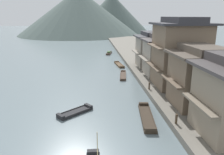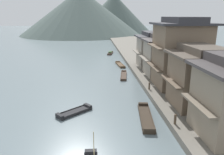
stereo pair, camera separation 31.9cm
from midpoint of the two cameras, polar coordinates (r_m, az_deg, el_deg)
The scene contains 14 objects.
riverbank_right at distance 44.59m, azimuth 15.28°, elevation 3.39°, with size 18.00×110.00×0.64m, color #6B665B.
boat_moored_nearest at distance 43.29m, azimuth 1.67°, elevation 3.33°, with size 1.56×5.06×0.40m.
boat_moored_second at distance 22.74m, azimuth -9.95°, elevation -8.83°, with size 3.59×3.28×0.43m.
boat_moored_third at distance 56.45m, azimuth -0.98°, elevation 6.44°, with size 1.89×4.52×0.74m.
boat_moored_far at distance 21.58m, azimuth 8.58°, elevation -10.13°, with size 1.78×5.89×0.51m.
boat_midriver_drifting at distance 35.65m, azimuth 2.63°, elevation 0.53°, with size 1.71×5.56×0.35m.
house_waterfront_second at distance 23.52m, azimuth 21.39°, elevation 0.21°, with size 6.14×5.62×6.14m.
house_waterfront_tall at distance 29.17m, azimuth 16.90°, elevation 6.10°, with size 7.02×6.43×8.74m.
house_waterfront_narrow at distance 34.60m, azimuth 13.25°, elevation 5.64°, with size 6.96×5.87×6.14m.
house_waterfront_far at distance 40.25m, azimuth 9.95°, elevation 7.24°, with size 6.08×5.40×6.14m.
mooring_post_dock_near at distance 19.71m, azimuth 15.92°, elevation -10.31°, with size 0.20×0.20×0.87m, color #473828.
mooring_post_dock_mid at distance 27.76m, azimuth 9.33°, elevation -2.16°, with size 0.20×0.20×0.85m, color #473828.
hill_far_west at distance 115.12m, azimuth -8.72°, elevation 16.46°, with size 59.78×59.78×21.92m, color #4C5B56.
hill_far_centre at distance 127.90m, azimuth -0.17°, elevation 16.36°, with size 42.15×42.15×20.99m, color #4C5B56.
Camera 1 is at (-0.42, -10.76, 9.59)m, focal length 35.16 mm.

